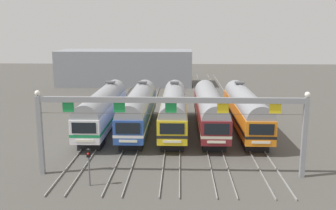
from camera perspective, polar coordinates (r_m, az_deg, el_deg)
name	(u,v)px	position (r m, az deg, el deg)	size (l,w,h in m)	color
ground_plane	(174,131)	(44.68, 0.86, -3.85)	(160.00, 160.00, 0.00)	#4C4944
track_bed	(176,102)	(61.21, 1.15, 0.47)	(17.84, 70.00, 0.15)	gray
commuter_train_white	(103,108)	(44.92, -9.60, -0.40)	(2.88, 18.06, 5.05)	white
commuter_train_blue	(138,108)	(44.29, -4.41, -0.45)	(2.88, 18.06, 5.05)	#284C9E
commuter_train_yellow	(174,108)	(44.03, 0.87, -0.48)	(2.88, 18.06, 5.05)	gold
commuter_train_maroon	(210,109)	(44.15, 6.18, -0.52)	(2.88, 18.06, 4.77)	maroon
commuter_train_orange	(245,109)	(44.65, 11.41, -0.55)	(2.88, 18.06, 5.05)	orange
catenary_gantry	(171,113)	(30.30, 0.43, -1.12)	(21.57, 0.44, 6.97)	gray
yard_signal_mast	(89,160)	(29.78, -11.67, -8.00)	(0.28, 0.35, 2.93)	#59595E
maintenance_building	(126,67)	(80.19, -6.29, 5.56)	(27.10, 10.00, 7.07)	gray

